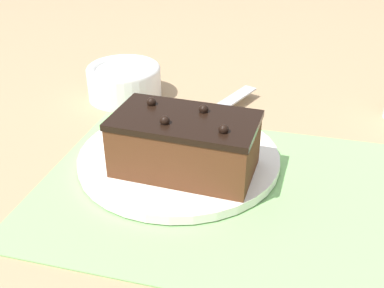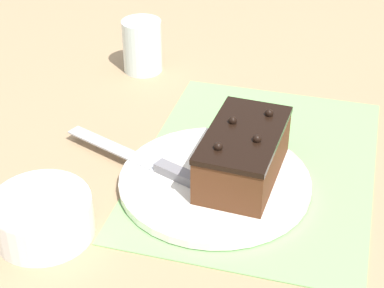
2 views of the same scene
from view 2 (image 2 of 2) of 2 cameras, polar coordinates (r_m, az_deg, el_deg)
name	(u,v)px [view 2 (image 2 of 2)]	position (r m, az deg, el deg)	size (l,w,h in m)	color
ground_plane	(258,165)	(0.97, 5.85, -1.90)	(3.00, 3.00, 0.00)	#9E7F5B
placemat_woven	(258,164)	(0.97, 5.86, -1.80)	(0.46, 0.34, 0.00)	#7AB266
cake_plate	(215,182)	(0.91, 2.04, -3.38)	(0.27, 0.27, 0.01)	white
chocolate_cake	(243,154)	(0.90, 4.58, -0.86)	(0.18, 0.11, 0.08)	#512D19
serving_knife	(157,165)	(0.93, -3.15, -1.90)	(0.11, 0.25, 0.01)	slate
drinking_glass	(142,46)	(1.22, -4.45, 8.68)	(0.07, 0.07, 0.10)	silver
small_bowl	(42,214)	(0.84, -13.17, -6.07)	(0.13, 0.13, 0.06)	white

